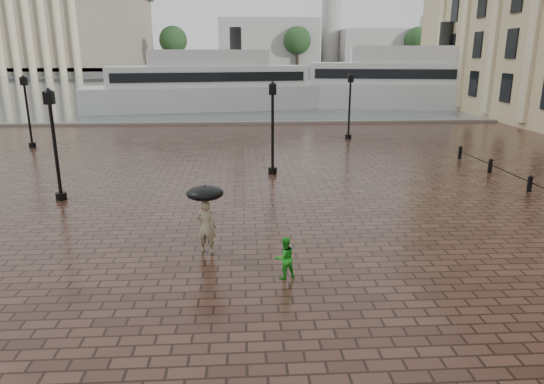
{
  "coord_description": "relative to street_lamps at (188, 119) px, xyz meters",
  "views": [
    {
      "loc": [
        1.52,
        -9.66,
        5.81
      ],
      "look_at": [
        2.46,
        5.71,
        1.4
      ],
      "focal_mm": 32.0,
      "sensor_mm": 36.0,
      "label": 1
    }
  ],
  "objects": [
    {
      "name": "ground",
      "position": [
        1.5,
        -17.5,
        -2.33
      ],
      "size": [
        300.0,
        300.0,
        0.0
      ],
      "primitive_type": "plane",
      "color": "#352018",
      "rests_on": "ground"
    },
    {
      "name": "harbour_water",
      "position": [
        1.5,
        74.5,
        -2.33
      ],
      "size": [
        240.0,
        240.0,
        0.0
      ],
      "primitive_type": "plane",
      "color": "#434E51",
      "rests_on": "ground"
    },
    {
      "name": "quay_edge",
      "position": [
        1.5,
        14.5,
        -2.33
      ],
      "size": [
        80.0,
        0.6,
        0.3
      ],
      "primitive_type": "cube",
      "color": "slate",
      "rests_on": "ground"
    },
    {
      "name": "far_shore",
      "position": [
        1.5,
        142.5,
        -1.33
      ],
      "size": [
        300.0,
        60.0,
        2.0
      ],
      "primitive_type": "cube",
      "color": "#4C4C47",
      "rests_on": "ground"
    },
    {
      "name": "museum",
      "position": [
        -53.5,
        127.11,
        11.58
      ],
      "size": [
        57.0,
        32.5,
        26.0
      ],
      "color": "gray",
      "rests_on": "ground"
    },
    {
      "name": "distant_skyline",
      "position": [
        49.64,
        132.5,
        7.13
      ],
      "size": [
        102.5,
        22.0,
        33.0
      ],
      "color": "#9C9994",
      "rests_on": "ground"
    },
    {
      "name": "far_trees",
      "position": [
        1.5,
        120.5,
        7.09
      ],
      "size": [
        188.0,
        8.0,
        13.5
      ],
      "color": "#2D2119",
      "rests_on": "ground"
    },
    {
      "name": "street_lamps",
      "position": [
        0.0,
        0.0,
        0.0
      ],
      "size": [
        21.44,
        14.44,
        4.4
      ],
      "color": "black",
      "rests_on": "ground"
    },
    {
      "name": "adult_pedestrian",
      "position": [
        1.89,
        -13.44,
        -1.5
      ],
      "size": [
        0.69,
        0.54,
        1.66
      ],
      "primitive_type": "imported",
      "rotation": [
        0.0,
        0.0,
        2.87
      ],
      "color": "gray",
      "rests_on": "ground"
    },
    {
      "name": "child_pedestrian",
      "position": [
        4.09,
        -15.31,
        -1.75
      ],
      "size": [
        0.68,
        0.61,
        1.16
      ],
      "primitive_type": "imported",
      "rotation": [
        0.0,
        0.0,
        3.52
      ],
      "color": "green",
      "rests_on": "ground"
    },
    {
      "name": "ferry_near",
      "position": [
        -0.58,
        26.06,
        0.22
      ],
      "size": [
        26.53,
        10.88,
        8.47
      ],
      "rotation": [
        0.0,
        0.0,
        0.19
      ],
      "color": "silver",
      "rests_on": "ground"
    },
    {
      "name": "ferry_far",
      "position": [
        21.68,
        26.54,
        0.39
      ],
      "size": [
        28.27,
        11.57,
        9.03
      ],
      "rotation": [
        0.0,
        0.0,
        -0.19
      ],
      "color": "silver",
      "rests_on": "ground"
    },
    {
      "name": "umbrella",
      "position": [
        1.89,
        -13.44,
        -0.45
      ],
      "size": [
        1.1,
        1.1,
        1.13
      ],
      "color": "black",
      "rests_on": "ground"
    }
  ]
}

